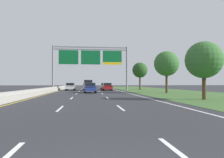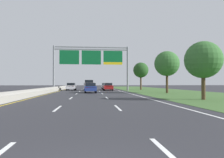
{
  "view_description": "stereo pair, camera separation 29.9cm",
  "coord_description": "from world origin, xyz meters",
  "px_view_note": "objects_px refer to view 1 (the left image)",
  "views": [
    {
      "loc": [
        -0.15,
        -2.83,
        1.55
      ],
      "look_at": [
        3.08,
        26.35,
        2.1
      ],
      "focal_mm": 34.42,
      "sensor_mm": 36.0,
      "label": 1
    },
    {
      "loc": [
        0.15,
        -2.86,
        1.55
      ],
      "look_at": [
        3.08,
        26.35,
        2.1
      ],
      "focal_mm": 34.42,
      "sensor_mm": 36.0,
      "label": 2
    }
  ],
  "objects_px": {
    "pickup_truck_grey": "(88,85)",
    "car_silver_right_lane_sedan": "(104,86)",
    "roadside_tree_near": "(204,60)",
    "roadside_tree_far": "(140,70)",
    "overhead_sign_gantry": "(91,59)",
    "car_white_left_lane_sedan": "(70,86)",
    "car_red_right_lane_sedan": "(107,87)",
    "roadside_tree_mid": "(167,64)",
    "car_blue_centre_lane_sedan": "(90,88)"
  },
  "relations": [
    {
      "from": "car_red_right_lane_sedan",
      "to": "roadside_tree_far",
      "type": "bearing_deg",
      "value": -62.89
    },
    {
      "from": "roadside_tree_far",
      "to": "car_silver_right_lane_sedan",
      "type": "bearing_deg",
      "value": 146.47
    },
    {
      "from": "car_white_left_lane_sedan",
      "to": "roadside_tree_mid",
      "type": "xyz_separation_m",
      "value": [
        15.74,
        -14.26,
        3.7
      ]
    },
    {
      "from": "car_blue_centre_lane_sedan",
      "to": "car_silver_right_lane_sedan",
      "type": "height_order",
      "value": "same"
    },
    {
      "from": "car_red_right_lane_sedan",
      "to": "roadside_tree_far",
      "type": "relative_size",
      "value": 0.71
    },
    {
      "from": "overhead_sign_gantry",
      "to": "car_silver_right_lane_sedan",
      "type": "bearing_deg",
      "value": 71.39
    },
    {
      "from": "car_blue_centre_lane_sedan",
      "to": "overhead_sign_gantry",
      "type": "bearing_deg",
      "value": -1.94
    },
    {
      "from": "roadside_tree_near",
      "to": "roadside_tree_mid",
      "type": "relative_size",
      "value": 0.84
    },
    {
      "from": "car_red_right_lane_sedan",
      "to": "car_blue_centre_lane_sedan",
      "type": "relative_size",
      "value": 1.0
    },
    {
      "from": "pickup_truck_grey",
      "to": "roadside_tree_far",
      "type": "relative_size",
      "value": 0.86
    },
    {
      "from": "car_blue_centre_lane_sedan",
      "to": "car_red_right_lane_sedan",
      "type": "bearing_deg",
      "value": -20.82
    },
    {
      "from": "pickup_truck_grey",
      "to": "roadside_tree_near",
      "type": "bearing_deg",
      "value": -157.82
    },
    {
      "from": "roadside_tree_mid",
      "to": "car_silver_right_lane_sedan",
      "type": "bearing_deg",
      "value": 110.36
    },
    {
      "from": "car_red_right_lane_sedan",
      "to": "roadside_tree_near",
      "type": "xyz_separation_m",
      "value": [
        6.83,
        -25.13,
        2.87
      ]
    },
    {
      "from": "overhead_sign_gantry",
      "to": "car_white_left_lane_sedan",
      "type": "height_order",
      "value": "overhead_sign_gantry"
    },
    {
      "from": "car_blue_centre_lane_sedan",
      "to": "roadside_tree_near",
      "type": "height_order",
      "value": "roadside_tree_near"
    },
    {
      "from": "roadside_tree_far",
      "to": "overhead_sign_gantry",
      "type": "bearing_deg",
      "value": -154.98
    },
    {
      "from": "pickup_truck_grey",
      "to": "roadside_tree_mid",
      "type": "distance_m",
      "value": 18.67
    },
    {
      "from": "pickup_truck_grey",
      "to": "car_silver_right_lane_sedan",
      "type": "relative_size",
      "value": 1.23
    },
    {
      "from": "pickup_truck_grey",
      "to": "car_silver_right_lane_sedan",
      "type": "xyz_separation_m",
      "value": [
        3.99,
        7.65,
        -0.26
      ]
    },
    {
      "from": "roadside_tree_near",
      "to": "roadside_tree_far",
      "type": "bearing_deg",
      "value": 87.81
    },
    {
      "from": "car_blue_centre_lane_sedan",
      "to": "roadside_tree_far",
      "type": "bearing_deg",
      "value": -40.19
    },
    {
      "from": "car_white_left_lane_sedan",
      "to": "roadside_tree_near",
      "type": "relative_size",
      "value": 0.82
    },
    {
      "from": "pickup_truck_grey",
      "to": "roadside_tree_near",
      "type": "xyz_separation_m",
      "value": [
        10.68,
        -26.93,
        2.61
      ]
    },
    {
      "from": "car_white_left_lane_sedan",
      "to": "roadside_tree_far",
      "type": "relative_size",
      "value": 0.71
    },
    {
      "from": "roadside_tree_far",
      "to": "roadside_tree_mid",
      "type": "bearing_deg",
      "value": -89.35
    },
    {
      "from": "roadside_tree_mid",
      "to": "car_white_left_lane_sedan",
      "type": "bearing_deg",
      "value": 137.84
    },
    {
      "from": "roadside_tree_far",
      "to": "car_red_right_lane_sedan",
      "type": "bearing_deg",
      "value": -151.75
    },
    {
      "from": "car_red_right_lane_sedan",
      "to": "car_blue_centre_lane_sedan",
      "type": "xyz_separation_m",
      "value": [
        -3.55,
        -9.76,
        0.0
      ]
    },
    {
      "from": "car_red_right_lane_sedan",
      "to": "roadside_tree_mid",
      "type": "xyz_separation_m",
      "value": [
        8.14,
        -12.1,
        3.7
      ]
    },
    {
      "from": "overhead_sign_gantry",
      "to": "pickup_truck_grey",
      "type": "bearing_deg",
      "value": 99.4
    },
    {
      "from": "roadside_tree_near",
      "to": "roadside_tree_far",
      "type": "xyz_separation_m",
      "value": [
        1.12,
        29.4,
        0.82
      ]
    },
    {
      "from": "car_blue_centre_lane_sedan",
      "to": "car_white_left_lane_sedan",
      "type": "relative_size",
      "value": 1.0
    },
    {
      "from": "roadside_tree_near",
      "to": "roadside_tree_far",
      "type": "relative_size",
      "value": 0.86
    },
    {
      "from": "car_red_right_lane_sedan",
      "to": "car_blue_centre_lane_sedan",
      "type": "bearing_deg",
      "value": 158.89
    },
    {
      "from": "overhead_sign_gantry",
      "to": "pickup_truck_grey",
      "type": "relative_size",
      "value": 2.78
    },
    {
      "from": "overhead_sign_gantry",
      "to": "car_red_right_lane_sedan",
      "type": "height_order",
      "value": "overhead_sign_gantry"
    },
    {
      "from": "pickup_truck_grey",
      "to": "car_red_right_lane_sedan",
      "type": "height_order",
      "value": "pickup_truck_grey"
    },
    {
      "from": "car_red_right_lane_sedan",
      "to": "overhead_sign_gantry",
      "type": "bearing_deg",
      "value": 105.58
    },
    {
      "from": "roadside_tree_far",
      "to": "car_white_left_lane_sedan",
      "type": "bearing_deg",
      "value": -172.24
    },
    {
      "from": "car_red_right_lane_sedan",
      "to": "car_white_left_lane_sedan",
      "type": "distance_m",
      "value": 7.9
    },
    {
      "from": "pickup_truck_grey",
      "to": "roadside_tree_mid",
      "type": "relative_size",
      "value": 0.84
    },
    {
      "from": "overhead_sign_gantry",
      "to": "roadside_tree_mid",
      "type": "xyz_separation_m",
      "value": [
        11.52,
        -11.08,
        -1.81
      ]
    },
    {
      "from": "car_white_left_lane_sedan",
      "to": "roadside_tree_far",
      "type": "distance_m",
      "value": 16.13
    },
    {
      "from": "overhead_sign_gantry",
      "to": "roadside_tree_far",
      "type": "distance_m",
      "value": 12.64
    },
    {
      "from": "overhead_sign_gantry",
      "to": "car_silver_right_lane_sedan",
      "type": "xyz_separation_m",
      "value": [
        3.53,
        10.47,
        -5.5
      ]
    },
    {
      "from": "pickup_truck_grey",
      "to": "roadside_tree_near",
      "type": "relative_size",
      "value": 1.0
    },
    {
      "from": "pickup_truck_grey",
      "to": "car_blue_centre_lane_sedan",
      "type": "distance_m",
      "value": 11.57
    },
    {
      "from": "overhead_sign_gantry",
      "to": "pickup_truck_grey",
      "type": "distance_m",
      "value": 5.97
    },
    {
      "from": "car_red_right_lane_sedan",
      "to": "car_silver_right_lane_sedan",
      "type": "bearing_deg",
      "value": -2.02
    }
  ]
}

